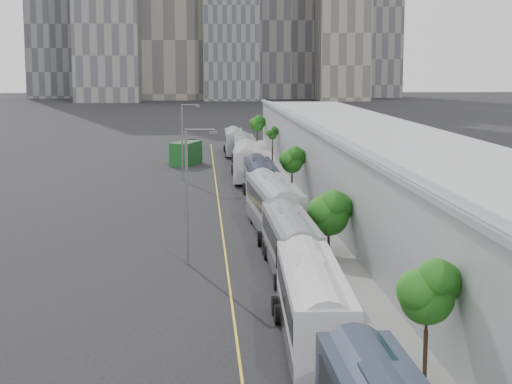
{
  "coord_description": "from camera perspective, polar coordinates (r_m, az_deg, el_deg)",
  "views": [
    {
      "loc": [
        -3.07,
        -3.27,
        12.67
      ],
      "look_at": [
        1.12,
        61.64,
        3.0
      ],
      "focal_mm": 60.0,
      "sensor_mm": 36.0,
      "label": 1
    }
  ],
  "objects": [
    {
      "name": "depot",
      "position": [
        61.13,
        11.58,
        -0.33
      ],
      "size": [
        12.45,
        160.4,
        7.2
      ],
      "color": "gray",
      "rests_on": "ground"
    },
    {
      "name": "tree_2",
      "position": [
        57.44,
        4.89,
        -1.2
      ],
      "size": [
        2.71,
        2.71,
        4.43
      ],
      "color": "black",
      "rests_on": "ground"
    },
    {
      "name": "street_lamp_far",
      "position": [
        94.43,
        -4.82,
        3.71
      ],
      "size": [
        2.04,
        0.22,
        8.46
      ],
      "color": "#59595E",
      "rests_on": "ground"
    },
    {
      "name": "bus_5",
      "position": [
        80.92,
        0.3,
        0.58
      ],
      "size": [
        2.88,
        12.88,
        3.76
      ],
      "rotation": [
        0.0,
        0.0,
        -0.0
      ],
      "color": "black",
      "rests_on": "ground"
    },
    {
      "name": "tree_3",
      "position": [
        83.01,
        2.42,
        2.2
      ],
      "size": [
        2.13,
        2.13,
        4.73
      ],
      "color": "black",
      "rests_on": "ground"
    },
    {
      "name": "shipping_container",
      "position": [
        109.95,
        -4.69,
        2.59
      ],
      "size": [
        4.19,
        6.02,
        2.95
      ],
      "primitive_type": "cube",
      "rotation": [
        0.0,
        0.0,
        -0.35
      ],
      "color": "#14431A",
      "rests_on": "ground"
    },
    {
      "name": "suv",
      "position": [
        130.76,
        -4.34,
        3.2
      ],
      "size": [
        2.74,
        5.43,
        1.47
      ],
      "primitive_type": "imported",
      "rotation": [
        0.0,
        0.0,
        -0.06
      ],
      "color": "black",
      "rests_on": "ground"
    },
    {
      "name": "bus_2",
      "position": [
        39.2,
        3.8,
        -7.95
      ],
      "size": [
        3.15,
        13.13,
        3.81
      ],
      "rotation": [
        0.0,
        0.0,
        -0.04
      ],
      "color": "silver",
      "rests_on": "ground"
    },
    {
      "name": "bus_6",
      "position": [
        95.51,
        -0.64,
        1.84
      ],
      "size": [
        3.52,
        13.66,
        3.95
      ],
      "rotation": [
        0.0,
        0.0,
        -0.06
      ],
      "color": "#B7B7B9",
      "rests_on": "ground"
    },
    {
      "name": "sidewalk",
      "position": [
        60.83,
        7.85,
        -3.59
      ],
      "size": [
        10.0,
        170.0,
        0.12
      ],
      "primitive_type": "cube",
      "color": "gray",
      "rests_on": "ground"
    },
    {
      "name": "tree_4",
      "position": [
        111.76,
        1.1,
        3.8
      ],
      "size": [
        1.11,
        1.11,
        4.31
      ],
      "color": "black",
      "rests_on": "ground"
    },
    {
      "name": "tree_1",
      "position": [
        34.26,
        11.34,
        -6.4
      ],
      "size": [
        2.2,
        2.2,
        5.11
      ],
      "color": "black",
      "rests_on": "ground"
    },
    {
      "name": "bus_8",
      "position": [
        122.37,
        -1.47,
        3.23
      ],
      "size": [
        2.79,
        12.5,
        3.64
      ],
      "rotation": [
        0.0,
        0.0,
        -0.02
      ],
      "color": "#9799A0",
      "rests_on": "ground"
    },
    {
      "name": "bus_7",
      "position": [
        108.62,
        -0.78,
        2.62
      ],
      "size": [
        2.94,
        13.23,
        3.86
      ],
      "rotation": [
        0.0,
        0.0,
        -0.01
      ],
      "color": "slate",
      "rests_on": "ground"
    },
    {
      "name": "tree_5",
      "position": [
        134.24,
        0.08,
        4.6
      ],
      "size": [
        2.1,
        2.1,
        4.71
      ],
      "color": "black",
      "rests_on": "ground"
    },
    {
      "name": "street_lamp_near",
      "position": [
        54.33,
        -4.44,
        0.38
      ],
      "size": [
        2.04,
        0.22,
        8.74
      ],
      "color": "#59595E",
      "rests_on": "ground"
    },
    {
      "name": "bus_3",
      "position": [
        53.01,
        2.3,
        -3.67
      ],
      "size": [
        2.8,
        12.53,
        3.66
      ],
      "rotation": [
        0.0,
        0.0,
        0.01
      ],
      "color": "gray",
      "rests_on": "ground"
    },
    {
      "name": "lane_line",
      "position": [
        59.65,
        -2.11,
        -3.8
      ],
      "size": [
        0.12,
        160.0,
        0.02
      ],
      "primitive_type": "cube",
      "color": "gold",
      "rests_on": "ground"
    },
    {
      "name": "bus_4",
      "position": [
        65.3,
        1.18,
        -1.19
      ],
      "size": [
        3.53,
        14.12,
        4.09
      ],
      "rotation": [
        0.0,
        0.0,
        0.05
      ],
      "color": "#909298",
      "rests_on": "ground"
    }
  ]
}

